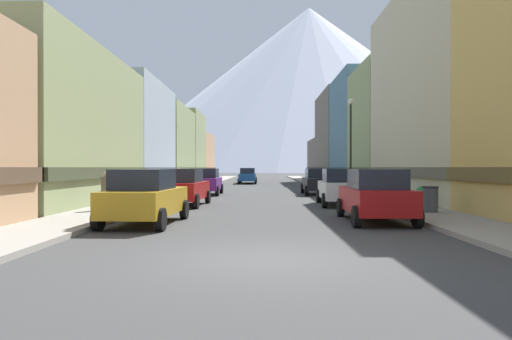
% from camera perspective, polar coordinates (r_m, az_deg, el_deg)
% --- Properties ---
extents(ground_plane, '(400.00, 400.00, 0.00)m').
position_cam_1_polar(ground_plane, '(9.62, 0.99, -10.72)').
color(ground_plane, '#3A3A3A').
extents(sidewalk_left, '(2.50, 100.00, 0.15)m').
position_cam_1_polar(sidewalk_left, '(44.91, -7.30, -1.95)').
color(sidewalk_left, gray).
rests_on(sidewalk_left, ground).
extents(sidewalk_right, '(2.50, 100.00, 0.15)m').
position_cam_1_polar(sidewalk_right, '(44.93, 8.70, -1.95)').
color(sidewalk_right, gray).
rests_on(sidewalk_right, ground).
extents(storefront_left_1, '(9.33, 13.80, 7.55)m').
position_cam_1_polar(storefront_left_1, '(25.98, -26.85, 4.23)').
color(storefront_left_1, '#8C9966').
rests_on(storefront_left_1, ground).
extents(storefront_left_2, '(8.90, 11.04, 8.23)m').
position_cam_1_polar(storefront_left_2, '(37.46, -17.67, 3.54)').
color(storefront_left_2, '#99A5B2').
rests_on(storefront_left_2, ground).
extents(storefront_left_3, '(8.31, 11.70, 7.92)m').
position_cam_1_polar(storefront_left_3, '(48.84, -12.94, 2.61)').
color(storefront_left_3, '#8C9966').
rests_on(storefront_left_3, ground).
extents(storefront_left_4, '(9.54, 9.78, 8.64)m').
position_cam_1_polar(storefront_left_4, '(59.83, -11.02, 2.53)').
color(storefront_left_4, '#8C9966').
rests_on(storefront_left_4, ground).
extents(storefront_left_5, '(8.63, 11.97, 6.78)m').
position_cam_1_polar(storefront_left_5, '(70.46, -8.86, 1.46)').
color(storefront_left_5, tan).
rests_on(storefront_left_5, ground).
extents(storefront_right_1, '(8.62, 13.81, 11.59)m').
position_cam_1_polar(storefront_right_1, '(28.68, 24.99, 7.84)').
color(storefront_right_1, beige).
rests_on(storefront_right_1, ground).
extents(storefront_right_2, '(8.56, 8.69, 9.74)m').
position_cam_1_polar(storefront_right_2, '(39.21, 18.02, 4.48)').
color(storefront_right_2, '#8C9966').
rests_on(storefront_right_2, ground).
extents(storefront_right_3, '(7.92, 10.91, 10.99)m').
position_cam_1_polar(storefront_right_3, '(48.70, 14.16, 4.39)').
color(storefront_right_3, slate).
rests_on(storefront_right_3, ground).
extents(storefront_right_4, '(8.84, 13.71, 11.22)m').
position_cam_1_polar(storefront_right_4, '(61.21, 11.79, 3.66)').
color(storefront_right_4, '#66605B').
rests_on(storefront_right_4, ground).
extents(storefront_right_5, '(8.81, 10.78, 6.10)m').
position_cam_1_polar(storefront_right_5, '(73.26, 9.90, 1.16)').
color(storefront_right_5, '#66605B').
rests_on(storefront_right_5, ground).
extents(car_left_0, '(2.23, 4.48, 1.78)m').
position_cam_1_polar(car_left_0, '(15.68, -13.20, -3.14)').
color(car_left_0, '#B28419').
rests_on(car_left_0, ground).
extents(car_left_1, '(2.25, 4.48, 1.78)m').
position_cam_1_polar(car_left_1, '(22.96, -8.76, -2.04)').
color(car_left_1, '#9E1111').
rests_on(car_left_1, ground).
extents(car_left_2, '(2.06, 4.40, 1.78)m').
position_cam_1_polar(car_left_2, '(32.08, -6.07, -1.38)').
color(car_left_2, '#591E72').
rests_on(car_left_2, ground).
extents(car_right_0, '(2.14, 4.44, 1.78)m').
position_cam_1_polar(car_right_0, '(16.49, 14.18, -2.97)').
color(car_right_0, '#9E1111').
rests_on(car_right_0, ground).
extents(car_right_1, '(2.22, 4.47, 1.78)m').
position_cam_1_polar(car_right_1, '(23.35, 10.14, -2.01)').
color(car_right_1, silver).
rests_on(car_right_1, ground).
extents(car_right_2, '(2.10, 4.42, 1.78)m').
position_cam_1_polar(car_right_2, '(32.34, 7.48, -1.36)').
color(car_right_2, black).
rests_on(car_right_2, ground).
extents(car_driving_0, '(2.06, 4.40, 1.78)m').
position_cam_1_polar(car_driving_0, '(56.58, -0.94, -0.65)').
color(car_driving_0, '#265933').
rests_on(car_driving_0, ground).
extents(car_driving_1, '(2.06, 4.40, 1.78)m').
position_cam_1_polar(car_driving_1, '(53.32, -1.03, -0.70)').
color(car_driving_1, '#19478C').
rests_on(car_driving_1, ground).
extents(trash_bin_right, '(0.59, 0.59, 0.98)m').
position_cam_1_polar(trash_bin_right, '(19.12, 20.25, -3.30)').
color(trash_bin_right, '#4C5156').
rests_on(trash_bin_right, sidewalk_right).
extents(potted_plant_0, '(0.61, 0.61, 0.89)m').
position_cam_1_polar(potted_plant_0, '(21.93, 19.43, -2.90)').
color(potted_plant_0, '#4C4C51').
rests_on(potted_plant_0, sidewalk_right).
extents(potted_plant_1, '(0.53, 0.53, 0.81)m').
position_cam_1_polar(potted_plant_1, '(27.94, 15.27, -2.33)').
color(potted_plant_1, brown).
rests_on(potted_plant_1, sidewalk_right).
extents(pedestrian_0, '(0.36, 0.36, 1.65)m').
position_cam_1_polar(pedestrian_0, '(35.86, -9.32, -1.18)').
color(pedestrian_0, brown).
rests_on(pedestrian_0, sidewalk_left).
extents(pedestrian_1, '(0.36, 0.36, 1.53)m').
position_cam_1_polar(pedestrian_1, '(19.78, -17.63, -2.58)').
color(pedestrian_1, brown).
rests_on(pedestrian_1, sidewalk_left).
extents(streetlamp_right, '(0.36, 0.36, 5.86)m').
position_cam_1_polar(streetlamp_right, '(29.23, 11.33, 4.51)').
color(streetlamp_right, black).
rests_on(streetlamp_right, sidewalk_right).
extents(mountain_backdrop, '(226.69, 226.69, 92.65)m').
position_cam_1_polar(mountain_backdrop, '(274.45, 6.40, 9.63)').
color(mountain_backdrop, silver).
rests_on(mountain_backdrop, ground).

